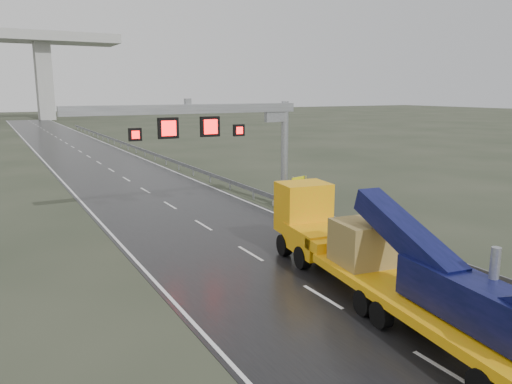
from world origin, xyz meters
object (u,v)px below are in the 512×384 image
sign_gantry (220,128)px  heavy_haul_truck (380,260)px  striped_barrier (314,212)px  exit_sign_pair (299,186)px

sign_gantry → heavy_haul_truck: sign_gantry is taller
heavy_haul_truck → striped_barrier: bearing=73.7°
sign_gantry → heavy_haul_truck: 15.81m
heavy_haul_truck → striped_barrier: 12.39m
sign_gantry → exit_sign_pair: size_ratio=6.35×
heavy_haul_truck → exit_sign_pair: 14.80m
exit_sign_pair → sign_gantry: bearing=148.2°
heavy_haul_truck → striped_barrier: heavy_haul_truck is taller
sign_gantry → exit_sign_pair: 6.56m
sign_gantry → heavy_haul_truck: bearing=-91.7°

